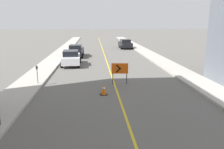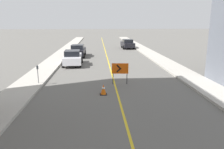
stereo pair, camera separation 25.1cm
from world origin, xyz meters
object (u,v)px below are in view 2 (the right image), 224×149
(traffic_cone_third, at_px, (103,89))
(parked_car_curb_mid, at_px, (78,51))
(parked_car_curb_near, at_px, (73,58))
(parking_meter_far_curb, at_px, (38,70))
(arrow_barricade_primary, at_px, (120,69))
(parked_car_curb_far, at_px, (128,44))

(traffic_cone_third, height_order, parked_car_curb_mid, parked_car_curb_mid)
(parked_car_curb_near, relative_size, parking_meter_far_curb, 3.34)
(arrow_barricade_primary, distance_m, parked_car_curb_mid, 14.10)
(traffic_cone_third, relative_size, parked_car_curb_far, 0.15)
(arrow_barricade_primary, height_order, parking_meter_far_curb, arrow_barricade_primary)
(parked_car_curb_mid, height_order, parked_car_curb_far, same)
(traffic_cone_third, bearing_deg, parked_car_curb_far, 78.73)
(traffic_cone_third, xyz_separation_m, parked_car_curb_near, (-2.97, 9.91, 0.47))
(traffic_cone_third, height_order, parked_car_curb_far, parked_car_curb_far)
(parked_car_curb_near, bearing_deg, arrow_barricade_primary, -63.85)
(traffic_cone_third, height_order, parked_car_curb_near, parked_car_curb_near)
(traffic_cone_third, xyz_separation_m, parked_car_curb_mid, (-2.92, 15.76, 0.47))
(arrow_barricade_primary, bearing_deg, parked_car_curb_far, 85.54)
(parked_car_curb_far, distance_m, parking_meter_far_curb, 24.04)
(parked_car_curb_mid, bearing_deg, arrow_barricade_primary, -71.19)
(traffic_cone_third, relative_size, parked_car_curb_near, 0.15)
(parked_car_curb_far, height_order, parking_meter_far_curb, parked_car_curb_far)
(arrow_barricade_primary, distance_m, parked_car_curb_far, 22.46)
(traffic_cone_third, xyz_separation_m, parking_meter_far_curb, (-4.64, 2.39, 0.76))
(parked_car_curb_far, relative_size, parking_meter_far_curb, 3.33)
(traffic_cone_third, xyz_separation_m, arrow_barricade_primary, (1.29, 2.30, 0.78))
(traffic_cone_third, height_order, arrow_barricade_primary, arrow_barricade_primary)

